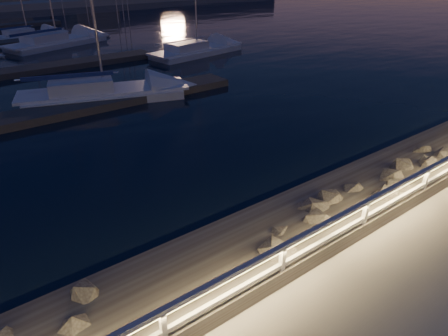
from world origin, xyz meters
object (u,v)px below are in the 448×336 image
(sailboat_h, at_px, (195,50))
(sailboat_k, at_px, (26,35))
(guard_rail, at_px, (245,275))
(sailboat_l, at_px, (55,41))
(sailboat_c, at_px, (100,92))

(sailboat_h, height_order, sailboat_k, sailboat_h)
(sailboat_k, bearing_deg, guard_rail, -111.43)
(sailboat_h, bearing_deg, sailboat_l, 118.08)
(guard_rail, bearing_deg, sailboat_k, 82.84)
(guard_rail, xyz_separation_m, sailboat_h, (14.48, 24.05, -0.94))
(guard_rail, height_order, sailboat_k, sailboat_k)
(guard_rail, height_order, sailboat_l, sailboat_l)
(sailboat_h, distance_m, sailboat_k, 19.12)
(sailboat_c, distance_m, sailboat_h, 12.98)
(guard_rail, xyz_separation_m, sailboat_l, (6.22, 34.88, -0.91))
(guard_rail, relative_size, sailboat_k, 3.68)
(guard_rail, bearing_deg, sailboat_h, 58.94)
(sailboat_c, height_order, sailboat_k, sailboat_c)
(guard_rail, distance_m, sailboat_c, 17.50)
(sailboat_k, bearing_deg, sailboat_l, -93.56)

